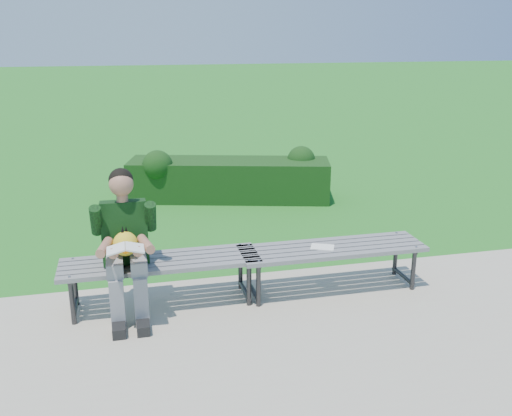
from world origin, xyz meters
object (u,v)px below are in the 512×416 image
hedge (229,178)px  paper_sheet (322,247)px  bench_right (332,252)px  seated_boy (125,241)px  bench_left (161,265)px

hedge → paper_sheet: bearing=-85.5°
paper_sheet → bench_right: bearing=0.0°
paper_sheet → hedge: bearing=94.5°
paper_sheet → seated_boy: bearing=-178.4°
bench_right → paper_sheet: 0.12m
hedge → paper_sheet: hedge is taller
bench_left → seated_boy: 0.43m
bench_left → paper_sheet: bench_left is taller
hedge → seated_boy: 3.83m
bench_left → paper_sheet: size_ratio=6.77×
bench_left → paper_sheet: 1.54m
hedge → seated_boy: size_ratio=2.35×
seated_boy → hedge: bearing=65.7°
bench_right → paper_sheet: size_ratio=6.77×
bench_left → paper_sheet: bearing=-1.5°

